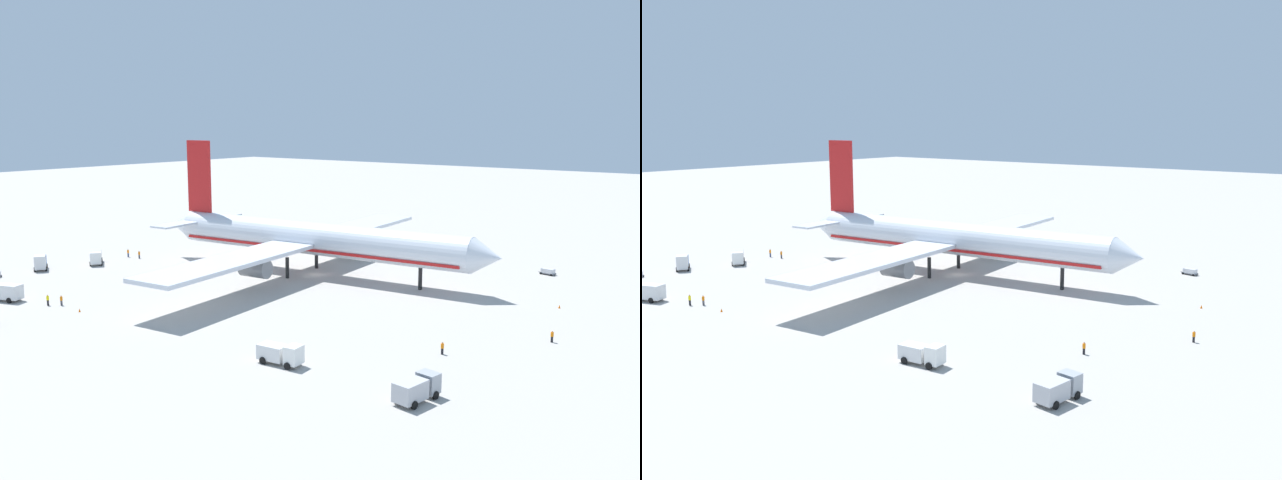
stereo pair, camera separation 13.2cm
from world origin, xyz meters
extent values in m
plane|color=#ADA8A0|center=(0.00, 0.00, 0.00)|extent=(600.00, 600.00, 0.00)
cylinder|color=silver|center=(0.00, 0.00, 7.04)|extent=(61.90, 12.57, 6.21)
cone|color=silver|center=(33.10, 3.46, 7.04)|extent=(5.57, 6.57, 6.09)
cone|color=silver|center=(-33.72, -3.52, 7.04)|extent=(6.79, 6.51, 5.90)
cube|color=red|center=(-28.64, -2.99, 17.59)|extent=(6.02, 1.12, 14.89)
cube|color=silver|center=(-29.80, 3.32, 8.28)|extent=(5.51, 11.34, 0.36)
cube|color=silver|center=(-28.47, -9.41, 8.28)|extent=(5.51, 11.34, 0.36)
cube|color=silver|center=(-5.33, 21.42, 6.11)|extent=(12.85, 38.24, 0.70)
cylinder|color=slate|center=(-3.75, 15.93, 3.93)|extent=(6.00, 4.22, 3.65)
cube|color=silver|center=(-0.79, -22.06, 6.11)|extent=(12.85, 38.24, 0.70)
cylinder|color=slate|center=(-0.38, -16.36, 4.13)|extent=(5.57, 3.79, 3.26)
cylinder|color=black|center=(21.44, 2.24, 1.97)|extent=(0.70, 0.70, 3.94)
cylinder|color=black|center=(-3.59, 4.76, 1.97)|extent=(0.70, 0.70, 3.94)
cylinder|color=black|center=(-2.53, -5.40, 1.97)|extent=(0.70, 0.70, 3.94)
cube|color=red|center=(0.00, 0.00, 5.33)|extent=(59.42, 12.01, 0.50)
cube|color=silver|center=(-27.63, -45.86, 1.63)|extent=(4.65, 3.42, 2.37)
cylinder|color=black|center=(-26.45, -46.58, 0.45)|extent=(0.95, 0.58, 0.90)
cylinder|color=black|center=(-27.17, -44.55, 0.45)|extent=(0.95, 0.58, 0.90)
cube|color=#999EA5|center=(45.45, -38.16, 1.54)|extent=(2.45, 2.00, 2.19)
cube|color=#B2B2B7|center=(45.04, -41.22, 1.48)|extent=(2.70, 3.81, 2.06)
cube|color=black|center=(45.53, -37.56, 2.09)|extent=(1.88, 0.33, 0.96)
cylinder|color=black|center=(44.32, -38.18, 0.45)|extent=(0.42, 0.93, 0.90)
cylinder|color=black|center=(46.54, -38.48, 0.45)|extent=(0.42, 0.93, 0.90)
cylinder|color=black|center=(43.83, -41.81, 0.45)|extent=(0.42, 0.93, 0.90)
cylinder|color=black|center=(46.05, -42.11, 0.45)|extent=(0.42, 0.93, 0.90)
cube|color=#194CA5|center=(-47.01, -29.03, 1.53)|extent=(2.31, 2.50, 2.17)
cube|color=silver|center=(-44.88, -30.41, 1.76)|extent=(3.57, 3.32, 2.62)
cube|color=black|center=(-47.43, -28.77, 2.08)|extent=(1.01, 1.51, 0.95)
cylinder|color=black|center=(-47.45, -29.98, 0.45)|extent=(0.92, 0.74, 0.90)
cylinder|color=black|center=(-46.33, -28.24, 0.45)|extent=(0.92, 0.74, 0.90)
cylinder|color=black|center=(-44.93, -31.61, 0.45)|extent=(0.92, 0.74, 0.90)
cylinder|color=black|center=(-43.81, -29.87, 0.45)|extent=(0.92, 0.74, 0.90)
cube|color=white|center=(28.53, -40.45, 1.57)|extent=(1.91, 2.34, 2.24)
cube|color=silver|center=(25.48, -40.76, 1.37)|extent=(3.72, 2.52, 1.85)
cube|color=black|center=(29.13, -40.39, 2.13)|extent=(0.26, 1.83, 0.99)
cylinder|color=black|center=(28.25, -39.38, 0.45)|extent=(0.93, 0.39, 0.90)
cylinder|color=black|center=(28.47, -41.55, 0.45)|extent=(0.93, 0.39, 0.90)
cylinder|color=black|center=(24.64, -39.75, 0.45)|extent=(0.93, 0.39, 0.90)
cylinder|color=black|center=(24.86, -41.92, 0.45)|extent=(0.93, 0.39, 0.90)
cube|color=white|center=(-40.28, -21.01, 1.62)|extent=(2.72, 2.81, 2.35)
cube|color=#B2B2B7|center=(-42.94, -19.15, 1.59)|extent=(4.29, 3.91, 2.29)
cube|color=black|center=(-39.77, -21.37, 2.21)|extent=(1.11, 1.54, 1.03)
cylinder|color=black|center=(-39.81, -20.02, 0.45)|extent=(0.91, 0.76, 0.90)
cylinder|color=black|center=(-41.05, -21.80, 0.45)|extent=(0.91, 0.76, 0.90)
cylinder|color=black|center=(-42.95, -17.82, 0.45)|extent=(0.91, 0.76, 0.90)
cylinder|color=black|center=(-44.20, -19.60, 0.45)|extent=(0.91, 0.76, 0.90)
cylinder|color=black|center=(-45.76, -37.89, 0.20)|extent=(0.42, 0.23, 0.40)
cube|color=#26598C|center=(-15.27, 47.81, 0.28)|extent=(2.01, 2.60, 0.15)
cylinder|color=#333338|center=(-15.69, 49.19, 0.28)|extent=(0.25, 0.60, 0.08)
cube|color=silver|center=(-15.27, 47.81, 0.81)|extent=(1.77, 2.20, 0.93)
cylinder|color=black|center=(-16.19, 48.44, 0.20)|extent=(0.23, 0.42, 0.40)
cylinder|color=black|center=(-14.85, 48.85, 0.20)|extent=(0.23, 0.42, 0.40)
cylinder|color=black|center=(-15.68, 46.78, 0.20)|extent=(0.23, 0.42, 0.40)
cylinder|color=black|center=(-14.34, 47.19, 0.20)|extent=(0.23, 0.42, 0.40)
cube|color=#595B60|center=(34.97, 27.43, 0.28)|extent=(3.07, 1.91, 0.15)
cylinder|color=#333338|center=(33.27, 27.76, 0.28)|extent=(0.60, 0.19, 0.08)
cube|color=silver|center=(34.97, 27.43, 0.77)|extent=(2.59, 1.69, 0.84)
cylinder|color=black|center=(33.77, 26.95, 0.20)|extent=(0.42, 0.19, 0.40)
cylinder|color=black|center=(34.03, 28.32, 0.20)|extent=(0.42, 0.19, 0.40)
cylinder|color=black|center=(35.91, 26.54, 0.20)|extent=(0.42, 0.19, 0.40)
cylinder|color=black|center=(36.17, 27.92, 0.20)|extent=(0.42, 0.19, 0.40)
cylinder|color=black|center=(49.69, -12.15, 0.40)|extent=(0.34, 0.34, 0.81)
cylinder|color=orange|center=(49.69, -12.15, 1.11)|extent=(0.43, 0.43, 0.61)
sphere|color=beige|center=(49.69, -12.15, 1.52)|extent=(0.22, 0.22, 0.22)
cylinder|color=#3F3F47|center=(-18.61, -42.06, 0.41)|extent=(0.33, 0.33, 0.82)
cylinder|color=orange|center=(-18.61, -42.06, 1.12)|extent=(0.42, 0.42, 0.61)
sphere|color=tan|center=(-18.61, -42.06, 1.54)|extent=(0.22, 0.22, 0.22)
cylinder|color=black|center=(-20.28, -43.42, 0.44)|extent=(0.45, 0.45, 0.88)
cylinder|color=yellow|center=(-20.28, -43.42, 1.22)|extent=(0.56, 0.56, 0.66)
sphere|color=tan|center=(-20.28, -43.42, 1.67)|extent=(0.24, 0.24, 0.24)
cylinder|color=navy|center=(-42.67, -11.39, 0.44)|extent=(0.34, 0.34, 0.88)
cylinder|color=orange|center=(-42.67, -11.39, 1.20)|extent=(0.43, 0.43, 0.66)
sphere|color=beige|center=(-42.67, -11.39, 1.65)|extent=(0.24, 0.24, 0.24)
cylinder|color=black|center=(40.40, -25.39, 0.41)|extent=(0.34, 0.34, 0.81)
cylinder|color=orange|center=(40.40, -25.39, 1.11)|extent=(0.43, 0.43, 0.61)
sphere|color=tan|center=(40.40, -25.39, 1.53)|extent=(0.22, 0.22, 0.22)
cylinder|color=#3F3F47|center=(-39.50, -10.89, 0.41)|extent=(0.45, 0.45, 0.83)
cylinder|color=orange|center=(-39.50, -10.89, 1.14)|extent=(0.56, 0.56, 0.62)
sphere|color=tan|center=(-39.50, -10.89, 1.56)|extent=(0.22, 0.22, 0.22)
cone|color=orange|center=(44.79, 5.15, 0.28)|extent=(0.36, 0.36, 0.55)
cone|color=orange|center=(-12.98, -42.47, 0.28)|extent=(0.36, 0.36, 0.55)
camera|label=1|loc=(78.92, -100.02, 29.28)|focal=38.36mm
camera|label=2|loc=(79.02, -99.94, 29.28)|focal=38.36mm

